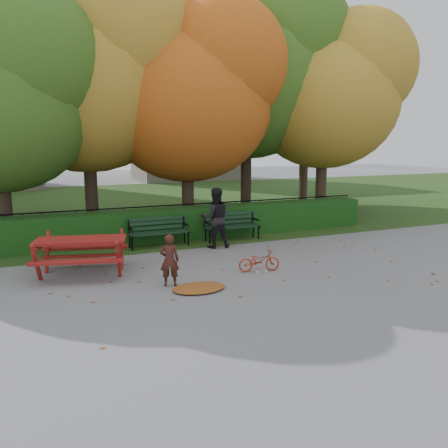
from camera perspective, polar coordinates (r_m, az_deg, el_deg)
name	(u,v)px	position (r m, az deg, el deg)	size (l,w,h in m)	color
ground	(253,274)	(10.44, 3.83, -6.56)	(90.00, 90.00, 0.00)	slate
grass_strip	(131,203)	(23.52, -12.00, 2.73)	(90.00, 90.00, 0.00)	#203511
building_right	(188,110)	(39.07, -4.74, 14.68)	(9.00, 6.00, 12.00)	gray
hedge	(191,223)	(14.36, -4.40, 0.17)	(13.00, 0.90, 1.00)	black
iron_fence	(183,218)	(15.10, -5.39, 0.79)	(14.00, 0.04, 1.02)	black
tree_a	(5,92)	(14.53, -26.65, 15.17)	(5.88, 5.60, 7.48)	#31261B
tree_b	(97,72)	(15.93, -16.28, 18.52)	(6.72, 6.40, 8.79)	#31261B
tree_c	(198,92)	(15.89, -3.46, 16.81)	(6.30, 6.00, 8.00)	#31261B
tree_d	(258,69)	(18.43, 4.53, 19.54)	(7.14, 6.80, 9.58)	#31261B
tree_e	(335,92)	(18.49, 14.29, 16.42)	(6.09, 5.80, 8.16)	#31261B
tree_g	(314,96)	(22.80, 11.72, 16.04)	(6.30, 6.00, 8.55)	#31261B
bench_left	(158,229)	(13.23, -8.58, -0.71)	(1.80, 0.57, 0.88)	black
bench_right	(231,224)	(14.02, 0.93, 0.03)	(1.80, 0.57, 0.88)	black
picnic_table	(81,247)	(10.74, -18.16, -2.84)	(2.38, 2.09, 0.99)	maroon
leaf_pile	(199,288)	(9.35, -3.29, -8.32)	(1.15, 0.80, 0.08)	#662D14
leaf_scatter	(248,271)	(10.69, 3.09, -6.10)	(9.00, 5.70, 0.01)	#662D14
child	(169,260)	(9.51, -7.14, -4.71)	(0.42, 0.27, 1.15)	#3A1912
adult	(215,218)	(12.89, -1.14, 0.81)	(0.87, 0.68, 1.79)	black
bicycle	(259,261)	(10.61, 4.60, -4.79)	(0.35, 1.01, 0.53)	#A1260E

